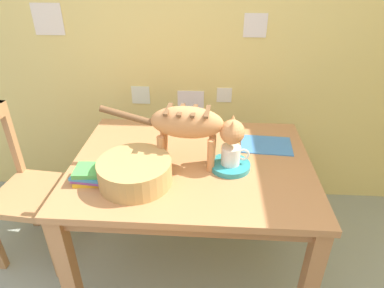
# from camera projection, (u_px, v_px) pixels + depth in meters

# --- Properties ---
(wall_rear) EXTENTS (4.23, 0.11, 2.50)m
(wall_rear) POSITION_uv_depth(u_px,v_px,m) (188.00, 29.00, 2.15)
(wall_rear) COLOR #F0D479
(wall_rear) RESTS_ON ground_plane
(dining_table) EXTENTS (1.21, 0.92, 0.75)m
(dining_table) POSITION_uv_depth(u_px,v_px,m) (192.00, 175.00, 1.76)
(dining_table) COLOR #BB7D4E
(dining_table) RESTS_ON ground_plane
(cat) EXTENTS (0.69, 0.16, 0.31)m
(cat) POSITION_uv_depth(u_px,v_px,m) (193.00, 126.00, 1.57)
(cat) COLOR tan
(cat) RESTS_ON dining_table
(saucer_bowl) EXTENTS (0.20, 0.20, 0.03)m
(saucer_bowl) POSITION_uv_depth(u_px,v_px,m) (230.00, 165.00, 1.65)
(saucer_bowl) COLOR teal
(saucer_bowl) RESTS_ON dining_table
(coffee_mug) EXTENTS (0.14, 0.09, 0.09)m
(coffee_mug) POSITION_uv_depth(u_px,v_px,m) (231.00, 155.00, 1.62)
(coffee_mug) COLOR silver
(coffee_mug) RESTS_ON saucer_bowl
(magazine) EXTENTS (0.29, 0.22, 0.01)m
(magazine) POSITION_uv_depth(u_px,v_px,m) (266.00, 145.00, 1.85)
(magazine) COLOR #417FC6
(magazine) RESTS_ON dining_table
(book_stack) EXTENTS (0.19, 0.14, 0.07)m
(book_stack) POSITION_uv_depth(u_px,v_px,m) (93.00, 175.00, 1.55)
(book_stack) COLOR gold
(book_stack) RESTS_ON dining_table
(wicker_basket) EXTENTS (0.34, 0.34, 0.11)m
(wicker_basket) POSITION_uv_depth(u_px,v_px,m) (135.00, 172.00, 1.53)
(wicker_basket) COLOR tan
(wicker_basket) RESTS_ON dining_table
(wooden_chair_far) EXTENTS (0.46, 0.46, 0.93)m
(wooden_chair_far) POSITION_uv_depth(u_px,v_px,m) (26.00, 191.00, 1.98)
(wooden_chair_far) COLOR #B98150
(wooden_chair_far) RESTS_ON ground_plane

